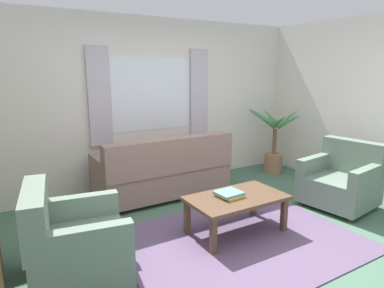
{
  "coord_description": "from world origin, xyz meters",
  "views": [
    {
      "loc": [
        -2.17,
        -2.61,
        1.83
      ],
      "look_at": [
        -0.18,
        0.7,
        0.97
      ],
      "focal_mm": 31.56,
      "sensor_mm": 36.0,
      "label": 1
    }
  ],
  "objects": [
    {
      "name": "book_stack_on_table",
      "position": [
        0.01,
        0.22,
        0.47
      ],
      "size": [
        0.28,
        0.28,
        0.06
      ],
      "color": "gold",
      "rests_on": "coffee_table"
    },
    {
      "name": "couch",
      "position": [
        -0.11,
        1.6,
        0.37
      ],
      "size": [
        1.9,
        0.82,
        0.92
      ],
      "rotation": [
        0.0,
        0.0,
        3.14
      ],
      "color": "gray",
      "rests_on": "ground_plane"
    },
    {
      "name": "wall_back",
      "position": [
        0.0,
        2.26,
        1.3
      ],
      "size": [
        5.32,
        0.12,
        2.6
      ],
      "primitive_type": "cube",
      "color": "silver",
      "rests_on": "ground_plane"
    },
    {
      "name": "armchair_left",
      "position": [
        -1.68,
        0.23,
        0.35
      ],
      "size": [
        0.94,
        0.96,
        0.88
      ],
      "rotation": [
        0.0,
        0.0,
        1.42
      ],
      "color": "slate",
      "rests_on": "ground_plane"
    },
    {
      "name": "coffee_table",
      "position": [
        0.09,
        0.18,
        0.38
      ],
      "size": [
        1.1,
        0.64,
        0.44
      ],
      "color": "brown",
      "rests_on": "ground_plane"
    },
    {
      "name": "armchair_right",
      "position": [
        1.81,
        0.08,
        0.35
      ],
      "size": [
        0.93,
        0.94,
        0.88
      ],
      "rotation": [
        0.0,
        0.0,
        -1.43
      ],
      "color": "slate",
      "rests_on": "ground_plane"
    },
    {
      "name": "potted_plant",
      "position": [
        2.12,
        1.7,
        0.57
      ],
      "size": [
        1.14,
        1.08,
        1.22
      ],
      "color": "#9E6B4C",
      "rests_on": "ground_plane"
    },
    {
      "name": "window_with_curtains",
      "position": [
        0.0,
        2.18,
        1.45
      ],
      "size": [
        1.98,
        0.07,
        1.4
      ],
      "color": "white"
    },
    {
      "name": "ground_plane",
      "position": [
        0.0,
        0.0,
        0.0
      ],
      "size": [
        6.24,
        6.24,
        0.0
      ],
      "primitive_type": "plane",
      "color": "#476B56"
    },
    {
      "name": "area_rug",
      "position": [
        0.0,
        0.0,
        0.01
      ],
      "size": [
        2.49,
        1.95,
        0.01
      ],
      "primitive_type": "cube",
      "color": "#604C6B",
      "rests_on": "ground_plane"
    }
  ]
}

